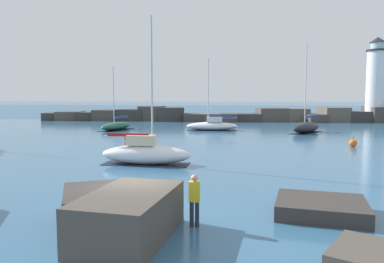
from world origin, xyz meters
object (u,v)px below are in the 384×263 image
at_px(sailboat_moored_0, 145,153).
at_px(person_on_rocks, 194,197).
at_px(sailboat_moored_1, 116,126).
at_px(sailboat_moored_4, 212,125).
at_px(lighthouse, 376,86).
at_px(mooring_buoy_orange_near, 128,137).
at_px(mooring_buoy_far_side, 353,143).
at_px(sailboat_moored_2, 306,127).

distance_m(sailboat_moored_0, person_on_rocks, 11.93).
xyz_separation_m(sailboat_moored_1, sailboat_moored_4, (12.34, 0.80, 0.10)).
bearing_deg(lighthouse, person_on_rocks, -115.19).
distance_m(lighthouse, mooring_buoy_orange_near, 45.86).
distance_m(sailboat_moored_0, mooring_buoy_far_side, 18.69).
relative_size(sailboat_moored_2, person_on_rocks, 5.97).
bearing_deg(sailboat_moored_2, mooring_buoy_orange_near, -151.02).
xyz_separation_m(mooring_buoy_orange_near, person_on_rocks, (8.71, -23.02, 0.62)).
relative_size(lighthouse, mooring_buoy_orange_near, 15.10).
bearing_deg(sailboat_moored_0, mooring_buoy_orange_near, 110.66).
relative_size(sailboat_moored_1, sailboat_moored_2, 0.76).
bearing_deg(sailboat_moored_0, sailboat_moored_1, 111.50).
distance_m(sailboat_moored_1, mooring_buoy_far_side, 28.63).
bearing_deg(mooring_buoy_far_side, sailboat_moored_2, 96.96).
height_order(sailboat_moored_0, sailboat_moored_2, sailboat_moored_2).
distance_m(sailboat_moored_0, sailboat_moored_1, 25.34).
bearing_deg(mooring_buoy_far_side, lighthouse, 67.35).
relative_size(sailboat_moored_2, mooring_buoy_orange_near, 11.28).
distance_m(sailboat_moored_2, person_on_rocks, 34.94).
relative_size(sailboat_moored_4, mooring_buoy_far_side, 10.51).
distance_m(sailboat_moored_4, person_on_rocks, 35.55).
bearing_deg(mooring_buoy_orange_near, sailboat_moored_0, -69.34).
relative_size(sailboat_moored_1, mooring_buoy_far_side, 9.30).
bearing_deg(sailboat_moored_1, sailboat_moored_0, -68.50).
distance_m(lighthouse, sailboat_moored_4, 32.30).
relative_size(sailboat_moored_2, mooring_buoy_far_side, 12.16).
relative_size(lighthouse, person_on_rocks, 8.00).
height_order(sailboat_moored_4, mooring_buoy_orange_near, sailboat_moored_4).
bearing_deg(lighthouse, sailboat_moored_0, -124.78).
bearing_deg(person_on_rocks, mooring_buoy_orange_near, 110.73).
xyz_separation_m(sailboat_moored_2, sailboat_moored_4, (-11.29, 2.09, -0.03)).
distance_m(sailboat_moored_1, sailboat_moored_2, 23.66).
bearing_deg(mooring_buoy_far_side, person_on_rocks, -118.91).
distance_m(sailboat_moored_4, mooring_buoy_orange_near, 14.60).
bearing_deg(mooring_buoy_orange_near, lighthouse, 41.94).
bearing_deg(sailboat_moored_2, lighthouse, 53.06).
relative_size(sailboat_moored_0, mooring_buoy_far_side, 10.78).
bearing_deg(sailboat_moored_0, sailboat_moored_2, 57.25).
height_order(sailboat_moored_1, person_on_rocks, sailboat_moored_1).
xyz_separation_m(lighthouse, mooring_buoy_orange_near, (-33.85, -30.41, -5.74)).
bearing_deg(sailboat_moored_2, sailboat_moored_1, 176.89).
relative_size(lighthouse, sailboat_moored_4, 1.55).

